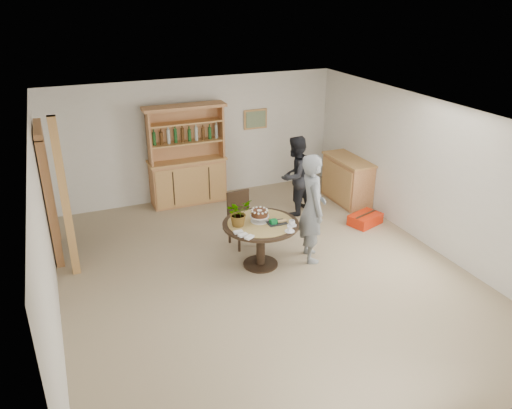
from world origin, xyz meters
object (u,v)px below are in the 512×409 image
object	(u,v)px
teen_boy	(312,208)
adult_person	(295,176)
dining_chair	(241,215)
hutch	(187,171)
sideboard	(347,180)
dining_table	(261,231)
red_suitcase	(365,219)

from	to	relation	value
teen_boy	adult_person	xyz separation A→B (m)	(0.56, 1.70, -0.11)
dining_chair	teen_boy	world-z (taller)	teen_boy
hutch	sideboard	xyz separation A→B (m)	(3.04, -1.24, -0.22)
dining_chair	dining_table	bearing A→B (deg)	-96.18
dining_table	adult_person	xyz separation A→B (m)	(1.41, 1.60, 0.18)
teen_boy	hutch	bearing A→B (deg)	36.02
hutch	dining_table	size ratio (longest dim) A/B	1.70
adult_person	red_suitcase	distance (m)	1.56
sideboard	dining_table	distance (m)	3.18
hutch	adult_person	xyz separation A→B (m)	(1.77, -1.35, 0.10)
teen_boy	red_suitcase	size ratio (longest dim) A/B	2.58
adult_person	red_suitcase	bearing A→B (deg)	108.62
red_suitcase	teen_boy	bearing A→B (deg)	-174.09
sideboard	dining_chair	world-z (taller)	dining_chair
sideboard	teen_boy	size ratio (longest dim) A/B	0.70
adult_person	red_suitcase	world-z (taller)	adult_person
hutch	adult_person	size ratio (longest dim) A/B	1.30
dining_chair	adult_person	size ratio (longest dim) A/B	0.60
sideboard	adult_person	world-z (taller)	adult_person
dining_chair	red_suitcase	bearing A→B (deg)	-11.66
sideboard	dining_chair	distance (m)	2.83
dining_table	dining_chair	world-z (taller)	dining_chair
dining_table	red_suitcase	xyz separation A→B (m)	(2.42, 0.62, -0.50)
dining_table	dining_chair	distance (m)	0.83
sideboard	red_suitcase	size ratio (longest dim) A/B	1.81
adult_person	red_suitcase	xyz separation A→B (m)	(1.01, -0.98, -0.68)
hutch	dining_chair	xyz separation A→B (m)	(0.35, -2.12, -0.15)
dining_chair	sideboard	bearing A→B (deg)	11.28
hutch	dining_chair	bearing A→B (deg)	-80.54
dining_table	teen_boy	size ratio (longest dim) A/B	0.67
dining_table	red_suitcase	distance (m)	2.55
hutch	teen_boy	distance (m)	3.29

